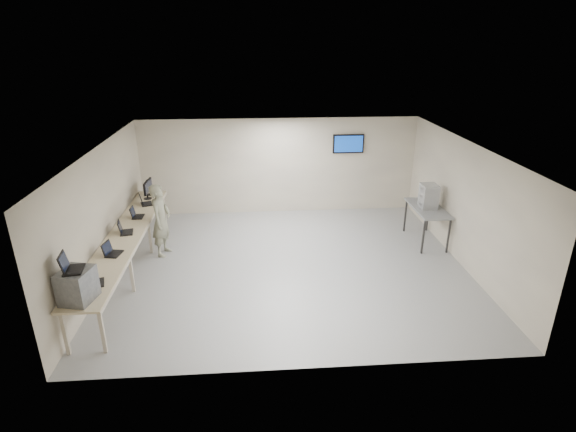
{
  "coord_description": "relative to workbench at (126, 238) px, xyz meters",
  "views": [
    {
      "loc": [
        -0.72,
        -9.21,
        4.93
      ],
      "look_at": [
        0.0,
        0.2,
        1.15
      ],
      "focal_mm": 28.0,
      "sensor_mm": 36.0,
      "label": 1
    }
  ],
  "objects": [
    {
      "name": "monitor_near",
      "position": [
        -0.01,
        2.34,
        0.36
      ],
      "size": [
        0.21,
        0.48,
        0.47
      ],
      "color": "black",
      "rests_on": "workbench"
    },
    {
      "name": "monitor_far",
      "position": [
        -0.01,
        2.68,
        0.34
      ],
      "size": [
        0.2,
        0.44,
        0.44
      ],
      "color": "black",
      "rests_on": "workbench"
    },
    {
      "name": "laptop_4",
      "position": [
        -0.01,
        1.91,
        0.15
      ],
      "size": [
        0.4,
        0.43,
        0.28
      ],
      "rotation": [
        0.0,
        0.0,
        0.34
      ],
      "color": "black",
      "rests_on": "workbench"
    },
    {
      "name": "equipment_box",
      "position": [
        -0.06,
        -2.63,
        0.35
      ],
      "size": [
        0.57,
        0.62,
        0.55
      ],
      "primitive_type": "cube",
      "rotation": [
        0.0,
        0.0,
        -0.22
      ],
      "color": "gray",
      "rests_on": "workbench"
    },
    {
      "name": "room",
      "position": [
        3.62,
        0.06,
        0.58
      ],
      "size": [
        8.01,
        7.01,
        2.81
      ],
      "color": "#9B9B9A",
      "rests_on": "ground"
    },
    {
      "name": "side_table",
      "position": [
        7.19,
        1.04,
        0.04
      ],
      "size": [
        0.73,
        1.56,
        0.94
      ],
      "color": "gray",
      "rests_on": "ground"
    },
    {
      "name": "storage_bins",
      "position": [
        7.17,
        1.04,
        0.41
      ],
      "size": [
        0.38,
        0.42,
        0.6
      ],
      "color": "#A8A9AA",
      "rests_on": "side_table"
    },
    {
      "name": "soldier",
      "position": [
        0.61,
        0.83,
        0.06
      ],
      "size": [
        0.55,
        0.72,
        1.77
      ],
      "primitive_type": "imported",
      "rotation": [
        0.0,
        0.0,
        1.36
      ],
      "color": "gray",
      "rests_on": "ground"
    },
    {
      "name": "laptop_2",
      "position": [
        -0.05,
        0.09,
        0.15
      ],
      "size": [
        0.36,
        0.41,
        0.28
      ],
      "rotation": [
        0.0,
        0.0,
        0.2
      ],
      "color": "black",
      "rests_on": "workbench"
    },
    {
      "name": "laptop_1",
      "position": [
        -0.03,
        -0.97,
        0.14
      ],
      "size": [
        0.35,
        0.39,
        0.27
      ],
      "rotation": [
        0.0,
        0.0,
        -0.19
      ],
      "color": "black",
      "rests_on": "workbench"
    },
    {
      "name": "laptop_0",
      "position": [
        -0.01,
        -2.11,
        0.14
      ],
      "size": [
        0.36,
        0.39,
        0.26
      ],
      "rotation": [
        0.0,
        0.0,
        0.29
      ],
      "color": "black",
      "rests_on": "workbench"
    },
    {
      "name": "laptop_on_box",
      "position": [
        -0.12,
        -2.63,
        0.7
      ],
      "size": [
        0.36,
        0.42,
        0.3
      ],
      "rotation": [
        0.0,
        0.0,
        0.12
      ],
      "color": "black",
      "rests_on": "equipment_box"
    },
    {
      "name": "laptop_3",
      "position": [
        -0.01,
        1.02,
        0.14
      ],
      "size": [
        0.28,
        0.34,
        0.26
      ],
      "rotation": [
        0.0,
        0.0,
        -0.0
      ],
      "color": "black",
      "rests_on": "workbench"
    },
    {
      "name": "workbench",
      "position": [
        0.0,
        0.0,
        0.0
      ],
      "size": [
        0.76,
        6.0,
        0.9
      ],
      "color": "beige",
      "rests_on": "ground"
    }
  ]
}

